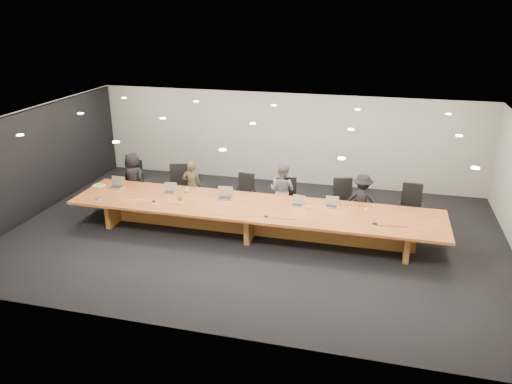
{
  "coord_description": "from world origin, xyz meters",
  "views": [
    {
      "loc": [
        2.83,
        -10.72,
        5.34
      ],
      "look_at": [
        0.0,
        0.3,
        1.0
      ],
      "focal_mm": 35.0,
      "sensor_mm": 36.0,
      "label": 1
    }
  ],
  "objects_px": {
    "conference_table": "(253,215)",
    "chair_mid_right": "(287,199)",
    "person_c": "(282,191)",
    "paper_cup_near": "(308,208)",
    "laptop_e": "(332,202)",
    "mic_left": "(154,201)",
    "mic_center": "(266,216)",
    "chair_left": "(179,186)",
    "chair_far_right": "(411,208)",
    "amber_mug": "(180,198)",
    "mic_right": "(375,223)",
    "av_box": "(98,198)",
    "chair_right": "(344,202)",
    "chair_mid_left": "(244,194)",
    "person_b": "(192,186)",
    "laptop_c": "(224,193)",
    "laptop_d": "(297,201)",
    "water_bottle": "(187,192)",
    "chair_far_left": "(133,181)",
    "person_d": "(362,200)",
    "laptop_a": "(115,183)",
    "person_a": "(134,179)",
    "laptop_b": "(169,188)",
    "paper_cup_far": "(366,210)"
  },
  "relations": [
    {
      "from": "chair_far_left",
      "to": "mic_right",
      "type": "distance_m",
      "value": 6.94
    },
    {
      "from": "chair_left",
      "to": "laptop_e",
      "type": "height_order",
      "value": "chair_left"
    },
    {
      "from": "chair_left",
      "to": "mic_left",
      "type": "height_order",
      "value": "chair_left"
    },
    {
      "from": "conference_table",
      "to": "laptop_b",
      "type": "bearing_deg",
      "value": 172.0
    },
    {
      "from": "conference_table",
      "to": "laptop_e",
      "type": "distance_m",
      "value": 1.92
    },
    {
      "from": "conference_table",
      "to": "laptop_a",
      "type": "xyz_separation_m",
      "value": [
        -3.83,
        0.32,
        0.37
      ]
    },
    {
      "from": "laptop_e",
      "to": "water_bottle",
      "type": "xyz_separation_m",
      "value": [
        -3.63,
        -0.19,
        -0.01
      ]
    },
    {
      "from": "conference_table",
      "to": "mic_right",
      "type": "height_order",
      "value": "mic_right"
    },
    {
      "from": "chair_mid_right",
      "to": "mic_left",
      "type": "distance_m",
      "value": 3.4
    },
    {
      "from": "amber_mug",
      "to": "mic_right",
      "type": "distance_m",
      "value": 4.73
    },
    {
      "from": "chair_left",
      "to": "chair_far_right",
      "type": "relative_size",
      "value": 1.01
    },
    {
      "from": "person_d",
      "to": "laptop_c",
      "type": "distance_m",
      "value": 3.46
    },
    {
      "from": "paper_cup_near",
      "to": "chair_far_right",
      "type": "bearing_deg",
      "value": 25.42
    },
    {
      "from": "conference_table",
      "to": "mic_center",
      "type": "xyz_separation_m",
      "value": [
        0.45,
        -0.53,
        0.24
      ]
    },
    {
      "from": "person_c",
      "to": "mic_center",
      "type": "height_order",
      "value": "person_c"
    },
    {
      "from": "chair_far_left",
      "to": "laptop_d",
      "type": "height_order",
      "value": "chair_far_left"
    },
    {
      "from": "paper_cup_near",
      "to": "mic_left",
      "type": "relative_size",
      "value": 0.74
    },
    {
      "from": "laptop_d",
      "to": "water_bottle",
      "type": "distance_m",
      "value": 2.82
    },
    {
      "from": "person_b",
      "to": "av_box",
      "type": "xyz_separation_m",
      "value": [
        -1.84,
        -1.66,
        0.08
      ]
    },
    {
      "from": "laptop_a",
      "to": "laptop_d",
      "type": "height_order",
      "value": "laptop_a"
    },
    {
      "from": "person_a",
      "to": "laptop_b",
      "type": "height_order",
      "value": "person_a"
    },
    {
      "from": "person_d",
      "to": "mic_left",
      "type": "relative_size",
      "value": 11.99
    },
    {
      "from": "chair_right",
      "to": "person_d",
      "type": "height_order",
      "value": "person_d"
    },
    {
      "from": "laptop_e",
      "to": "mic_left",
      "type": "height_order",
      "value": "laptop_e"
    },
    {
      "from": "chair_right",
      "to": "chair_left",
      "type": "bearing_deg",
      "value": 163.2
    },
    {
      "from": "chair_left",
      "to": "person_a",
      "type": "relative_size",
      "value": 0.8
    },
    {
      "from": "laptop_a",
      "to": "av_box",
      "type": "height_order",
      "value": "laptop_a"
    },
    {
      "from": "mic_left",
      "to": "person_a",
      "type": "bearing_deg",
      "value": 131.75
    },
    {
      "from": "laptop_a",
      "to": "mic_right",
      "type": "bearing_deg",
      "value": -3.99
    },
    {
      "from": "laptop_e",
      "to": "paper_cup_near",
      "type": "bearing_deg",
      "value": -151.33
    },
    {
      "from": "conference_table",
      "to": "chair_mid_right",
      "type": "relative_size",
      "value": 8.27
    },
    {
      "from": "av_box",
      "to": "amber_mug",
      "type": "bearing_deg",
      "value": 36.58
    },
    {
      "from": "chair_right",
      "to": "laptop_c",
      "type": "distance_m",
      "value": 3.04
    },
    {
      "from": "laptop_e",
      "to": "chair_far_left",
      "type": "bearing_deg",
      "value": 170.61
    },
    {
      "from": "person_d",
      "to": "chair_mid_right",
      "type": "bearing_deg",
      "value": 6.44
    },
    {
      "from": "chair_far_right",
      "to": "laptop_e",
      "type": "xyz_separation_m",
      "value": [
        -1.86,
        -0.84,
        0.29
      ]
    },
    {
      "from": "chair_mid_left",
      "to": "mic_center",
      "type": "bearing_deg",
      "value": -54.17
    },
    {
      "from": "laptop_d",
      "to": "person_c",
      "type": "bearing_deg",
      "value": 132.58
    },
    {
      "from": "chair_far_left",
      "to": "av_box",
      "type": "relative_size",
      "value": 6.12
    },
    {
      "from": "laptop_c",
      "to": "laptop_d",
      "type": "xyz_separation_m",
      "value": [
        1.83,
        -0.0,
        -0.02
      ]
    },
    {
      "from": "laptop_b",
      "to": "amber_mug",
      "type": "xyz_separation_m",
      "value": [
        0.46,
        -0.41,
        -0.08
      ]
    },
    {
      "from": "person_c",
      "to": "paper_cup_near",
      "type": "distance_m",
      "value": 1.39
    },
    {
      "from": "person_b",
      "to": "mic_right",
      "type": "distance_m",
      "value": 5.11
    },
    {
      "from": "laptop_e",
      "to": "mic_right",
      "type": "relative_size",
      "value": 2.35
    },
    {
      "from": "chair_mid_right",
      "to": "amber_mug",
      "type": "distance_m",
      "value": 2.77
    },
    {
      "from": "amber_mug",
      "to": "paper_cup_far",
      "type": "height_order",
      "value": "amber_mug"
    },
    {
      "from": "mic_center",
      "to": "conference_table",
      "type": "bearing_deg",
      "value": 130.1
    },
    {
      "from": "conference_table",
      "to": "mic_right",
      "type": "bearing_deg",
      "value": -6.41
    },
    {
      "from": "laptop_b",
      "to": "laptop_d",
      "type": "xyz_separation_m",
      "value": [
        3.33,
        -0.04,
        -0.0
      ]
    },
    {
      "from": "laptop_a",
      "to": "conference_table",
      "type": "bearing_deg",
      "value": -3.27
    }
  ]
}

